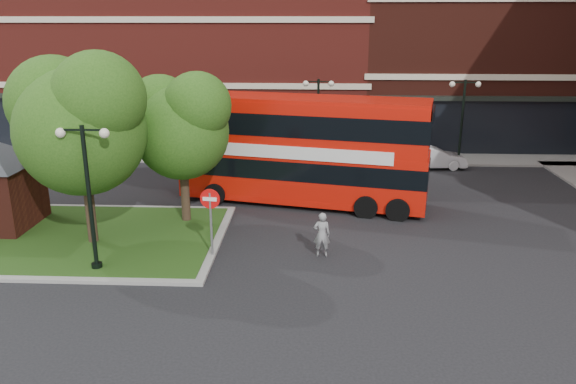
{
  "coord_description": "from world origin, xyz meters",
  "views": [
    {
      "loc": [
        1.75,
        -16.85,
        8.2
      ],
      "look_at": [
        0.84,
        3.1,
        2.0
      ],
      "focal_mm": 35.0,
      "sensor_mm": 36.0,
      "label": 1
    }
  ],
  "objects_px": {
    "car_white": "(432,158)",
    "bus": "(303,143)",
    "woman": "(322,234)",
    "car_silver": "(277,147)"
  },
  "relations": [
    {
      "from": "car_white",
      "to": "bus",
      "type": "bearing_deg",
      "value": 128.64
    },
    {
      "from": "bus",
      "to": "woman",
      "type": "relative_size",
      "value": 6.99
    },
    {
      "from": "car_silver",
      "to": "car_white",
      "type": "bearing_deg",
      "value": -91.99
    },
    {
      "from": "car_silver",
      "to": "woman",
      "type": "bearing_deg",
      "value": -162.3
    },
    {
      "from": "bus",
      "to": "car_silver",
      "type": "distance_m",
      "value": 8.49
    },
    {
      "from": "bus",
      "to": "woman",
      "type": "height_order",
      "value": "bus"
    },
    {
      "from": "car_white",
      "to": "car_silver",
      "type": "bearing_deg",
      "value": 77.03
    },
    {
      "from": "bus",
      "to": "woman",
      "type": "xyz_separation_m",
      "value": [
        0.83,
        -6.09,
        -1.99
      ]
    },
    {
      "from": "bus",
      "to": "car_white",
      "type": "bearing_deg",
      "value": 55.15
    },
    {
      "from": "woman",
      "to": "car_silver",
      "type": "xyz_separation_m",
      "value": [
        -2.55,
        14.16,
        -0.03
      ]
    }
  ]
}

